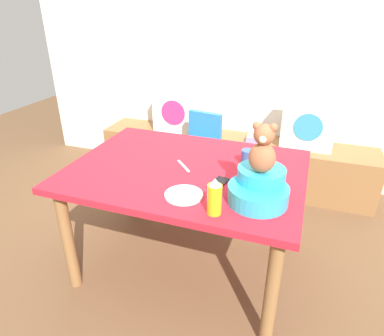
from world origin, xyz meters
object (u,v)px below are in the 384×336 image
Objects in this scene: coffee_mug at (248,157)px; cell_phone at (218,183)px; pillow_floral_left at (176,111)px; book_stack at (258,139)px; infant_seat_teal at (259,188)px; ketchup_bottle at (214,197)px; teddy_bear at (263,149)px; pillow_floral_right at (308,125)px; highchair at (198,146)px; dinner_plate_near at (184,195)px; dining_table at (187,181)px.

cell_phone is (-0.10, -0.29, -0.04)m from coffee_mug.
cell_phone is (0.81, -1.37, 0.06)m from pillow_floral_left.
infant_seat_teal reaches higher than book_stack.
ketchup_bottle is at bearing -94.55° from coffee_mug.
teddy_bear is 0.37m from cell_phone.
highchair is (-0.86, -0.42, -0.16)m from pillow_floral_right.
infant_seat_teal is at bearing 13.58° from dinner_plate_near.
coffee_mug is 0.60× the size of dinner_plate_near.
ketchup_bottle is 0.30m from cell_phone.
pillow_floral_left is at bearing 113.54° from dinner_plate_near.
highchair reaches higher than dinner_plate_near.
ketchup_bottle reaches higher than dinner_plate_near.
pillow_floral_left reaches higher than book_stack.
pillow_floral_right is 1.76× the size of teddy_bear.
highchair is at bearing -135.29° from book_stack.
pillow_floral_left reaches higher than highchair.
teddy_bear is at bearing -81.08° from book_stack.
ketchup_bottle is (-0.18, -0.19, 0.02)m from infant_seat_teal.
pillow_floral_left is 0.83m from book_stack.
ketchup_bottle is (0.50, -1.24, 0.31)m from highchair.
book_stack is at bearing 79.47° from dining_table.
ketchup_bottle is 1.54× the size of coffee_mug.
teddy_bear reaches higher than pillow_floral_left.
teddy_bear is 0.46m from dinner_plate_near.
ketchup_bottle is at bearing -54.51° from dining_table.
cell_phone is (0.24, -0.13, 0.10)m from dining_table.
dining_table is 6.96× the size of dinner_plate_near.
coffee_mug is (0.34, 0.17, 0.14)m from dining_table.
infant_seat_teal is at bearing 90.00° from teddy_bear.
highchair is 2.39× the size of infant_seat_teal.
dining_table is 0.40m from coffee_mug.
pillow_floral_right reaches higher than cell_phone.
pillow_floral_left reaches higher than dining_table.
dining_table is at bearing -154.05° from coffee_mug.
dinner_plate_near is (-0.37, -0.09, -0.27)m from teddy_bear.
pillow_floral_right is 1.52m from teddy_bear.
infant_seat_teal is at bearing -54.60° from pillow_floral_left.
infant_seat_teal is (0.47, -0.23, 0.16)m from dining_table.
book_stack is (-0.42, 0.02, -0.19)m from pillow_floral_right.
infant_seat_teal is at bearing -97.26° from pillow_floral_right.
pillow_floral_left is 3.06× the size of cell_phone.
teddy_bear is (0.23, -1.49, 0.53)m from book_stack.
dining_table is at bearing 154.33° from infant_seat_teal.
highchair is at bearing 105.14° from dinner_plate_near.
teddy_bear is (0.47, -0.23, 0.37)m from dining_table.
teddy_bear is 1.35× the size of ketchup_bottle.
dining_table is 7.52× the size of ketchup_bottle.
pillow_floral_left is 1.23m from pillow_floral_right.
pillow_floral_left is 1.42m from coffee_mug.
coffee_mug is (-0.13, 0.39, -0.02)m from infant_seat_teal.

